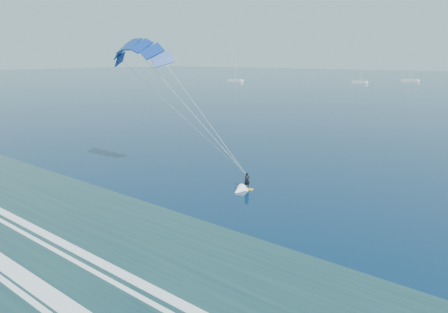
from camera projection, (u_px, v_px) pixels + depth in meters
kitesurfer_rig at (189, 110)px, 39.55m from camera, size 15.33×8.51×16.02m
sailboat_0 at (235, 81)px, 221.92m from camera, size 9.84×2.40×13.22m
sailboat_1 at (360, 82)px, 209.18m from camera, size 7.94×2.40×11.01m
sailboat_2 at (410, 80)px, 223.62m from camera, size 9.13×2.40×12.25m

